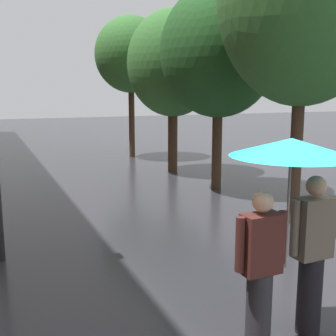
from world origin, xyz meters
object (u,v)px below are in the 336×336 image
street_tree_1 (219,52)px  couple_under_umbrella (289,205)px  street_tree_2 (173,64)px  street_tree_3 (131,55)px

street_tree_1 → couple_under_umbrella: (-2.86, -6.43, -2.11)m
street_tree_2 → street_tree_3: (-0.20, 3.54, 0.53)m
street_tree_1 → street_tree_3: street_tree_3 is taller
street_tree_2 → street_tree_3: street_tree_3 is taller
street_tree_2 → couple_under_umbrella: size_ratio=2.39×
street_tree_1 → street_tree_3: (-0.24, 6.32, 0.40)m
street_tree_1 → street_tree_2: (-0.04, 2.78, -0.14)m
street_tree_1 → couple_under_umbrella: bearing=-114.0°
street_tree_2 → street_tree_3: bearing=93.2°
street_tree_3 → couple_under_umbrella: size_ratio=2.55×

